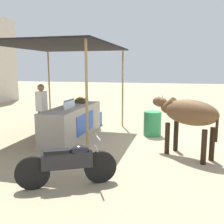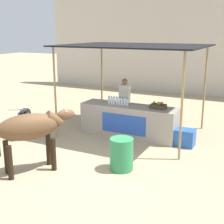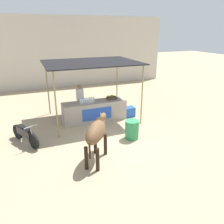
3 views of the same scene
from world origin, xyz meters
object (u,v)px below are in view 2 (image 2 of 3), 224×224
Objects in this scene: stall_counter at (129,121)px; vendor_behind_counter at (124,102)px; cow at (31,128)px; motorcycle_parked at (23,119)px; cooler_box at (184,137)px; fruit_crate at (158,106)px; water_barrel at (122,154)px.

stall_counter is 0.97m from vendor_behind_counter.
cow reaches higher than motorcycle_parked.
cooler_box is (2.24, -0.85, -0.61)m from vendor_behind_counter.
motorcycle_parked is (-2.19, 2.09, -0.60)m from cow.
vendor_behind_counter is at bearing 123.41° from stall_counter.
stall_counter is 3.37m from motorcycle_parked.
stall_counter is at bearing 73.98° from cow.
motorcycle_parked is at bearing -167.02° from cooler_box.
cow reaches higher than stall_counter.
stall_counter is at bearing 21.28° from motorcycle_parked.
fruit_crate is at bearing 3.86° from stall_counter.
motorcycle_parked is (-3.14, -1.22, -0.05)m from stall_counter.
cow is 3.08m from motorcycle_parked.
cow is at bearing -96.36° from vendor_behind_counter.
vendor_behind_counter is at bearing 153.66° from fruit_crate.
water_barrel is 0.45× the size of cow.
cow reaches higher than water_barrel.
vendor_behind_counter reaches higher than cow.
fruit_crate is (0.90, 0.06, 0.55)m from stall_counter.
water_barrel is at bearing -91.60° from fruit_crate.
cow is (-0.95, -3.31, 0.55)m from stall_counter.
stall_counter is 3.92× the size of water_barrel.
fruit_crate is 3.84m from cow.
fruit_crate is at bearing 17.62° from motorcycle_parked.
vendor_behind_counter is (-1.40, 0.69, -0.18)m from fruit_crate.
stall_counter is 1.06m from fruit_crate.
vendor_behind_counter is 4.09m from cow.
water_barrel is at bearing 28.94° from cow.
motorcycle_parked reaches higher than water_barrel.
fruit_crate is 0.27× the size of vendor_behind_counter.
cow reaches higher than cooler_box.
motorcycle_parked is (-3.97, 1.10, 0.05)m from water_barrel.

